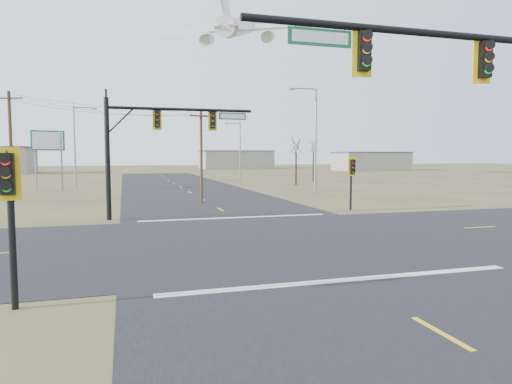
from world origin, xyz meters
TOP-DOWN VIEW (x-y plane):
  - ground at (0.00, 0.00)m, footprint 320.00×320.00m
  - road_ew at (0.00, 0.00)m, footprint 160.00×14.00m
  - road_ns at (0.00, 0.00)m, footprint 14.00×160.00m
  - stop_bar_near at (0.00, -7.50)m, footprint 12.00×0.40m
  - stop_bar_far at (0.00, 7.50)m, footprint 12.00×0.40m
  - mast_arm_near at (4.12, -9.02)m, footprint 11.61×0.51m
  - mast_arm_far at (-4.75, 8.85)m, footprint 9.19×0.44m
  - pedestal_signal_ne at (9.09, 9.24)m, footprint 0.59×0.50m
  - pedestal_signal_sw at (-9.50, -7.64)m, footprint 0.58×0.50m
  - utility_pole_near at (-0.55, 16.98)m, footprint 1.89×0.43m
  - utility_pole_far at (-15.84, 22.74)m, footprint 2.21×0.83m
  - highway_sign at (-14.71, 34.98)m, footprint 3.32×1.47m
  - streetlight_a at (12.33, 23.75)m, footprint 3.06×0.41m
  - streetlight_b at (9.79, 45.55)m, footprint 2.47×0.31m
  - streetlight_c at (-12.04, 38.24)m, footprint 2.74×0.29m
  - bare_tree_c at (15.15, 35.97)m, footprint 2.88×2.88m
  - bare_tree_d at (20.56, 42.81)m, footprint 3.30×3.30m
  - warehouse_mid at (25.00, 110.00)m, footprint 20.00×12.00m
  - warehouse_right at (55.00, 85.00)m, footprint 18.00×10.00m
  - jet_airliner at (13.12, 59.97)m, footprint 27.82×28.50m

SIDE VIEW (x-z plane):
  - ground at x=0.00m, z-range 0.00..0.00m
  - road_ew at x=0.00m, z-range 0.00..0.02m
  - road_ns at x=0.00m, z-range 0.00..0.02m
  - stop_bar_near at x=0.00m, z-range 0.03..0.03m
  - stop_bar_far at x=0.00m, z-range 0.03..0.03m
  - warehouse_right at x=55.00m, z-range 0.00..4.50m
  - warehouse_mid at x=25.00m, z-range 0.00..5.00m
  - pedestal_signal_ne at x=9.09m, z-range 0.93..4.77m
  - pedestal_signal_sw at x=-9.50m, z-range 0.99..5.20m
  - utility_pole_near at x=-0.55m, z-range 0.21..7.97m
  - highway_sign at x=-14.71m, z-range 1.34..8.03m
  - utility_pole_far at x=-15.84m, z-range 0.19..9.53m
  - streetlight_b at x=9.79m, z-range 0.54..9.37m
  - bare_tree_c at x=15.15m, z-range 1.92..8.68m
  - mast_arm_far at x=-4.75m, z-range 1.64..9.08m
  - bare_tree_d at x=20.56m, z-range 2.05..8.77m
  - streetlight_c at x=-12.04m, z-range 0.60..10.43m
  - mast_arm_near at x=4.12m, z-range 1.78..9.80m
  - streetlight_a at x=12.33m, z-range 0.68..11.63m
  - jet_airliner at x=13.12m, z-range 19.44..33.92m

